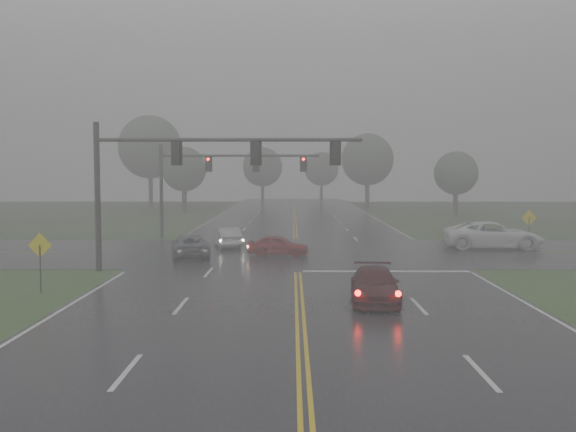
{
  "coord_description": "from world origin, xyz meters",
  "views": [
    {
      "loc": [
        -0.29,
        -17.94,
        5.11
      ],
      "look_at": [
        -0.5,
        16.0,
        2.74
      ],
      "focal_mm": 40.0,
      "sensor_mm": 36.0,
      "label": 1
    }
  ],
  "objects_px": {
    "pickup_white": "(493,249)",
    "signal_gantry_far": "(210,173)",
    "sedan_silver": "(227,247)",
    "signal_gantry_near": "(179,167)",
    "car_grey": "(190,256)",
    "sedan_red": "(278,256)",
    "sedan_maroon": "(375,302)"
  },
  "relations": [
    {
      "from": "sedan_maroon",
      "to": "car_grey",
      "type": "xyz_separation_m",
      "value": [
        -9.36,
        13.52,
        0.0
      ]
    },
    {
      "from": "sedan_silver",
      "to": "signal_gantry_far",
      "type": "relative_size",
      "value": 0.33
    },
    {
      "from": "signal_gantry_far",
      "to": "sedan_silver",
      "type": "bearing_deg",
      "value": -72.31
    },
    {
      "from": "car_grey",
      "to": "signal_gantry_far",
      "type": "relative_size",
      "value": 0.38
    },
    {
      "from": "signal_gantry_near",
      "to": "pickup_white",
      "type": "bearing_deg",
      "value": 26.69
    },
    {
      "from": "signal_gantry_far",
      "to": "sedan_maroon",
      "type": "bearing_deg",
      "value": -68.36
    },
    {
      "from": "pickup_white",
      "to": "signal_gantry_near",
      "type": "relative_size",
      "value": 0.47
    },
    {
      "from": "signal_gantry_near",
      "to": "signal_gantry_far",
      "type": "relative_size",
      "value": 1.12
    },
    {
      "from": "car_grey",
      "to": "signal_gantry_near",
      "type": "distance_m",
      "value": 7.82
    },
    {
      "from": "pickup_white",
      "to": "signal_gantry_near",
      "type": "xyz_separation_m",
      "value": [
        -18.98,
        -9.54,
        5.33
      ]
    },
    {
      "from": "car_grey",
      "to": "pickup_white",
      "type": "xyz_separation_m",
      "value": [
        19.38,
        3.84,
        0.0
      ]
    },
    {
      "from": "signal_gantry_far",
      "to": "sedan_red",
      "type": "bearing_deg",
      "value": -62.05
    },
    {
      "from": "sedan_maroon",
      "to": "car_grey",
      "type": "relative_size",
      "value": 0.98
    },
    {
      "from": "car_grey",
      "to": "signal_gantry_far",
      "type": "height_order",
      "value": "signal_gantry_far"
    },
    {
      "from": "sedan_maroon",
      "to": "signal_gantry_far",
      "type": "bearing_deg",
      "value": 115.92
    },
    {
      "from": "signal_gantry_far",
      "to": "car_grey",
      "type": "bearing_deg",
      "value": -89.56
    },
    {
      "from": "signal_gantry_near",
      "to": "sedan_red",
      "type": "bearing_deg",
      "value": 49.82
    },
    {
      "from": "sedan_maroon",
      "to": "signal_gantry_near",
      "type": "distance_m",
      "value": 13.03
    },
    {
      "from": "sedan_silver",
      "to": "car_grey",
      "type": "relative_size",
      "value": 0.87
    },
    {
      "from": "sedan_maroon",
      "to": "signal_gantry_far",
      "type": "relative_size",
      "value": 0.37
    },
    {
      "from": "car_grey",
      "to": "signal_gantry_near",
      "type": "relative_size",
      "value": 0.34
    },
    {
      "from": "sedan_maroon",
      "to": "signal_gantry_near",
      "type": "relative_size",
      "value": 0.33
    },
    {
      "from": "pickup_white",
      "to": "car_grey",
      "type": "bearing_deg",
      "value": 104.74
    },
    {
      "from": "sedan_maroon",
      "to": "sedan_silver",
      "type": "distance_m",
      "value": 19.53
    },
    {
      "from": "sedan_red",
      "to": "sedan_silver",
      "type": "relative_size",
      "value": 0.91
    },
    {
      "from": "pickup_white",
      "to": "signal_gantry_far",
      "type": "xyz_separation_m",
      "value": [
        -19.46,
        6.42,
        4.99
      ]
    },
    {
      "from": "sedan_maroon",
      "to": "sedan_silver",
      "type": "height_order",
      "value": "sedan_silver"
    },
    {
      "from": "sedan_maroon",
      "to": "signal_gantry_near",
      "type": "height_order",
      "value": "signal_gantry_near"
    },
    {
      "from": "sedan_silver",
      "to": "signal_gantry_near",
      "type": "distance_m",
      "value": 11.58
    },
    {
      "from": "car_grey",
      "to": "signal_gantry_near",
      "type": "bearing_deg",
      "value": 81.95
    },
    {
      "from": "sedan_silver",
      "to": "car_grey",
      "type": "height_order",
      "value": "sedan_silver"
    },
    {
      "from": "signal_gantry_near",
      "to": "signal_gantry_far",
      "type": "height_order",
      "value": "signal_gantry_near"
    }
  ]
}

